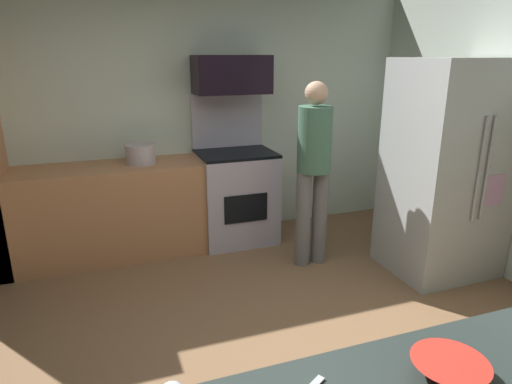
{
  "coord_description": "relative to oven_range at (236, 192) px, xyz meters",
  "views": [
    {
      "loc": [
        -0.78,
        -2.25,
        1.89
      ],
      "look_at": [
        0.13,
        0.3,
        1.05
      ],
      "focal_mm": 31.09,
      "sensor_mm": 36.0,
      "label": 1
    }
  ],
  "objects": [
    {
      "name": "mixing_bowl_small",
      "position": [
        -0.3,
        -3.32,
        0.41
      ],
      "size": [
        0.25,
        0.25,
        0.06
      ],
      "primitive_type": "cone",
      "rotation": [
        3.14,
        0.0,
        0.0
      ],
      "color": "red",
      "rests_on": "counter_island"
    },
    {
      "name": "person_cook",
      "position": [
        0.49,
        -0.79,
        0.43
      ],
      "size": [
        0.31,
        0.3,
        1.68
      ],
      "color": "slate",
      "rests_on": "ground"
    },
    {
      "name": "microwave",
      "position": [
        0.0,
        0.09,
        1.19
      ],
      "size": [
        0.74,
        0.38,
        0.37
      ],
      "primitive_type": "cube",
      "color": "black",
      "rests_on": "oven_range"
    },
    {
      "name": "stock_pot",
      "position": [
        -0.93,
        0.01,
        0.48
      ],
      "size": [
        0.28,
        0.28,
        0.18
      ],
      "primitive_type": "cylinder",
      "color": "#C0B0B7",
      "rests_on": "lower_cabinet_run"
    },
    {
      "name": "oven_range",
      "position": [
        0.0,
        0.0,
        0.0
      ],
      "size": [
        0.76,
        0.65,
        1.52
      ],
      "color": "#BAB1C5",
      "rests_on": "ground"
    },
    {
      "name": "ground_plane",
      "position": [
        -0.5,
        -1.97,
        -0.53
      ],
      "size": [
        5.2,
        4.8,
        0.02
      ],
      "primitive_type": "cube",
      "color": "#856042"
    },
    {
      "name": "lower_cabinet_run",
      "position": [
        -1.4,
        0.01,
        -0.07
      ],
      "size": [
        2.4,
        0.6,
        0.9
      ],
      "primitive_type": "cube",
      "color": "tan",
      "rests_on": "ground"
    },
    {
      "name": "wall_back",
      "position": [
        -0.5,
        0.37,
        0.78
      ],
      "size": [
        5.2,
        0.12,
        2.6
      ],
      "primitive_type": "cube",
      "color": "silver",
      "rests_on": "ground"
    },
    {
      "name": "refrigerator",
      "position": [
        1.53,
        -1.27,
        0.42
      ],
      "size": [
        0.88,
        0.78,
        1.87
      ],
      "color": "#B0B6B6",
      "rests_on": "ground"
    }
  ]
}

